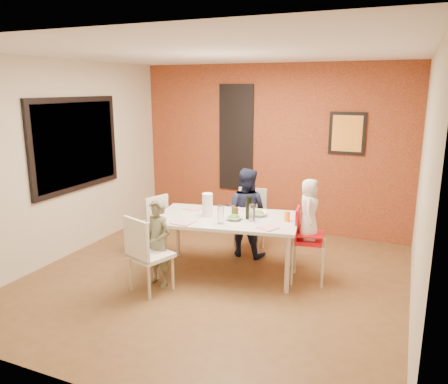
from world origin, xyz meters
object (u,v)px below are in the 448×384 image
at_px(chair_far, 251,216).
at_px(high_chair, 306,238).
at_px(chair_near, 145,251).
at_px(chair_left, 153,221).
at_px(toddler, 309,209).
at_px(wine_bottle, 249,208).
at_px(dining_table, 227,222).
at_px(child_far, 246,212).
at_px(child_near, 158,243).
at_px(paper_towel_roll, 207,205).

bearing_deg(chair_far, high_chair, -43.47).
height_order(chair_near, chair_left, chair_near).
bearing_deg(toddler, chair_left, 81.15).
bearing_deg(wine_bottle, dining_table, -171.87).
xyz_separation_m(dining_table, high_chair, (0.97, 0.15, -0.12)).
bearing_deg(child_far, child_near, 67.43).
xyz_separation_m(chair_near, high_chair, (1.61, 1.06, 0.04)).
xyz_separation_m(high_chair, child_near, (-1.58, -0.82, -0.02)).
xyz_separation_m(dining_table, chair_near, (-0.63, -0.90, -0.16)).
xyz_separation_m(chair_far, chair_left, (-1.23, -0.70, -0.02)).
xyz_separation_m(chair_near, child_near, (0.03, 0.24, 0.02)).
distance_m(chair_far, child_far, 0.27).
height_order(chair_far, high_chair, high_chair).
bearing_deg(toddler, high_chair, 97.66).
distance_m(chair_far, toddler, 1.31).
xyz_separation_m(chair_far, wine_bottle, (0.28, -0.86, 0.38)).
distance_m(chair_far, child_near, 1.67).
xyz_separation_m(toddler, paper_towel_roll, (-1.24, -0.21, -0.03)).
bearing_deg(child_near, wine_bottle, 51.36).
xyz_separation_m(child_far, paper_towel_roll, (-0.25, -0.71, 0.26)).
relative_size(chair_near, wine_bottle, 3.22).
height_order(chair_left, paper_towel_roll, paper_towel_roll).
bearing_deg(high_chair, chair_far, 44.28).
bearing_deg(chair_left, dining_table, 98.58).
xyz_separation_m(chair_left, toddler, (2.22, -0.03, 0.43)).
relative_size(chair_near, chair_left, 1.06).
height_order(child_far, paper_towel_roll, child_far).
bearing_deg(child_far, dining_table, 91.68).
bearing_deg(chair_near, child_far, -92.92).
height_order(dining_table, chair_left, chair_left).
distance_m(chair_left, toddler, 2.27).
bearing_deg(dining_table, toddler, 9.09).
bearing_deg(chair_far, chair_left, -156.38).
xyz_separation_m(chair_far, child_near, (-0.61, -1.56, 0.03)).
bearing_deg(dining_table, chair_near, -125.07).
distance_m(dining_table, chair_left, 1.26).
bearing_deg(wine_bottle, child_near, -141.35).
distance_m(chair_left, high_chair, 2.20).
bearing_deg(chair_near, toddler, -127.47).
height_order(chair_far, child_near, child_near).
distance_m(chair_near, high_chair, 1.92).
relative_size(child_near, child_far, 0.84).
bearing_deg(chair_near, wine_bottle, -114.51).
xyz_separation_m(chair_left, paper_towel_roll, (0.98, -0.24, 0.40)).
distance_m(chair_near, child_near, 0.24).
bearing_deg(dining_table, child_far, 89.32).
height_order(chair_far, child_far, child_far).
xyz_separation_m(chair_near, child_far, (0.64, 1.56, 0.12)).
relative_size(child_near, wine_bottle, 3.73).
distance_m(chair_near, wine_bottle, 1.36).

